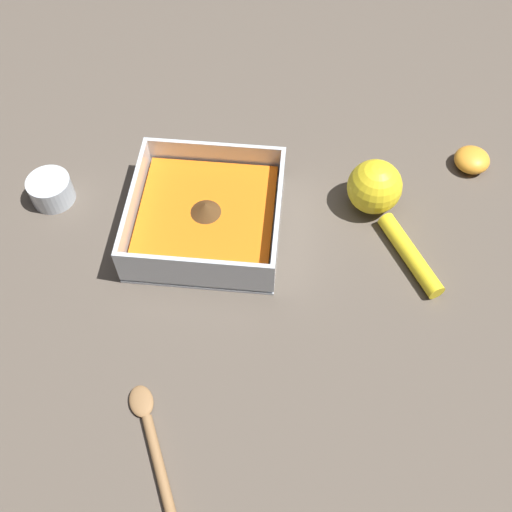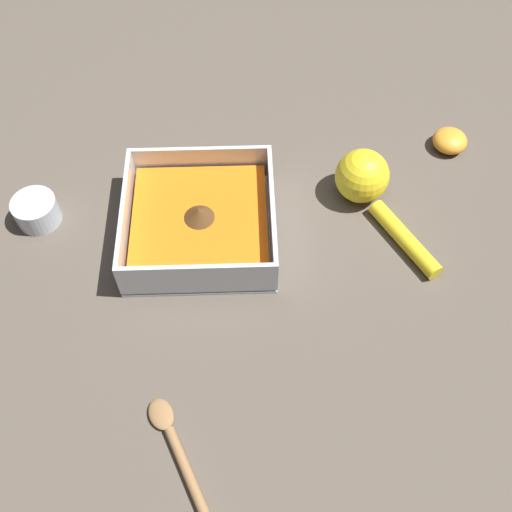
{
  "view_description": "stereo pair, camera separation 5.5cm",
  "coord_description": "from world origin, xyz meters",
  "px_view_note": "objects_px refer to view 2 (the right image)",
  "views": [
    {
      "loc": [
        -0.11,
        0.49,
        0.68
      ],
      "look_at": [
        -0.07,
        0.06,
        0.03
      ],
      "focal_mm": 42.0,
      "sensor_mm": 36.0,
      "label": 1
    },
    {
      "loc": [
        -0.05,
        0.49,
        0.68
      ],
      "look_at": [
        -0.07,
        0.06,
        0.03
      ],
      "focal_mm": 42.0,
      "sensor_mm": 36.0,
      "label": 2
    }
  ],
  "objects_px": {
    "square_dish": "(200,224)",
    "wooden_spoon": "(188,479)",
    "lemon_half": "(450,141)",
    "lemon_squeezer": "(368,184)",
    "spice_bowl": "(37,211)"
  },
  "relations": [
    {
      "from": "lemon_half",
      "to": "wooden_spoon",
      "type": "height_order",
      "value": "lemon_half"
    },
    {
      "from": "square_dish",
      "to": "wooden_spoon",
      "type": "xyz_separation_m",
      "value": [
        0.01,
        0.34,
        -0.02
      ]
    },
    {
      "from": "lemon_half",
      "to": "lemon_squeezer",
      "type": "bearing_deg",
      "value": 34.98
    },
    {
      "from": "square_dish",
      "to": "lemon_half",
      "type": "distance_m",
      "value": 0.41
    },
    {
      "from": "square_dish",
      "to": "spice_bowl",
      "type": "bearing_deg",
      "value": -7.69
    },
    {
      "from": "square_dish",
      "to": "wooden_spoon",
      "type": "distance_m",
      "value": 0.34
    },
    {
      "from": "spice_bowl",
      "to": "wooden_spoon",
      "type": "xyz_separation_m",
      "value": [
        -0.22,
        0.37,
        -0.01
      ]
    },
    {
      "from": "lemon_squeezer",
      "to": "spice_bowl",
      "type": "bearing_deg",
      "value": 63.48
    },
    {
      "from": "square_dish",
      "to": "lemon_squeezer",
      "type": "relative_size",
      "value": 1.05
    },
    {
      "from": "square_dish",
      "to": "wooden_spoon",
      "type": "height_order",
      "value": "square_dish"
    },
    {
      "from": "square_dish",
      "to": "lemon_squeezer",
      "type": "distance_m",
      "value": 0.24
    },
    {
      "from": "lemon_squeezer",
      "to": "wooden_spoon",
      "type": "height_order",
      "value": "lemon_squeezer"
    },
    {
      "from": "wooden_spoon",
      "to": "lemon_half",
      "type": "bearing_deg",
      "value": -63.15
    },
    {
      "from": "square_dish",
      "to": "lemon_half",
      "type": "xyz_separation_m",
      "value": [
        -0.38,
        -0.15,
        -0.01
      ]
    },
    {
      "from": "spice_bowl",
      "to": "lemon_squeezer",
      "type": "distance_m",
      "value": 0.47
    }
  ]
}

